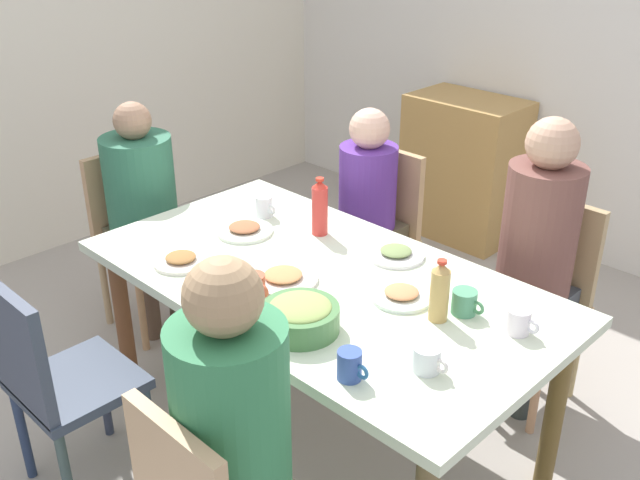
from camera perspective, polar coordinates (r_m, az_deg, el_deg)
ground_plane at (r=3.15m, az=-0.00°, el=-14.87°), size 5.79×5.79×0.00m
wall_back at (r=4.42m, az=22.45°, el=14.30°), size 5.06×0.12×2.60m
wall_left at (r=4.53m, az=-23.63°, el=14.35°), size 0.12×4.78×2.60m
dining_table at (r=2.75m, az=-0.00°, el=-4.31°), size 1.82×0.99×0.75m
chair_0 at (r=2.76m, az=-20.20°, el=-10.08°), size 0.40×0.40×0.90m
chair_1 at (r=3.23m, az=16.88°, el=-3.83°), size 0.40×0.40×0.90m
person_1 at (r=3.05m, az=16.68°, el=-0.26°), size 0.30×0.30×1.29m
chair_2 at (r=3.67m, az=4.49°, el=1.04°), size 0.40×0.40×0.90m
person_2 at (r=3.54m, az=3.61°, el=3.08°), size 0.30×0.30×1.14m
chair_3 at (r=3.74m, az=-14.22°, el=0.78°), size 0.40×0.40×0.90m
person_3 at (r=3.59m, az=-13.81°, el=3.29°), size 0.34×0.34×1.18m
person_4 at (r=2.00m, az=-6.69°, el=-14.73°), size 0.31×0.31×1.28m
plate_0 at (r=2.68m, az=-2.91°, el=-2.97°), size 0.26×0.26×0.04m
plate_1 at (r=2.58m, az=6.43°, el=-4.32°), size 0.22×0.22×0.04m
plate_2 at (r=2.85m, az=-10.89°, el=-1.56°), size 0.21×0.21×0.04m
plate_3 at (r=2.86m, az=5.99°, el=-1.07°), size 0.23×0.23×0.04m
plate_4 at (r=3.06m, az=-5.96°, el=0.82°), size 0.24×0.24×0.04m
bowl_0 at (r=2.37m, az=-1.55°, el=-6.00°), size 0.26×0.26×0.11m
cup_0 at (r=3.19m, az=-4.39°, el=2.65°), size 0.11×0.08×0.09m
cup_1 at (r=2.45m, az=15.39°, el=-6.19°), size 0.11×0.08×0.09m
cup_2 at (r=2.22m, az=8.44°, el=-9.26°), size 0.12×0.09×0.08m
cup_3 at (r=2.52m, az=11.32°, el=-4.82°), size 0.12×0.09×0.09m
cup_4 at (r=2.16m, az=2.38°, el=-9.83°), size 0.11×0.07×0.09m
cup_5 at (r=2.58m, az=-5.25°, el=-3.58°), size 0.12×0.09×0.08m
bottle_0 at (r=2.99m, az=-0.02°, el=2.56°), size 0.07×0.07×0.25m
bottle_1 at (r=2.43m, az=9.40°, el=-4.04°), size 0.06×0.06×0.22m
side_cabinet at (r=4.71m, az=11.19°, el=5.59°), size 0.70×0.44×0.90m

